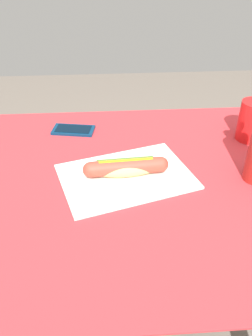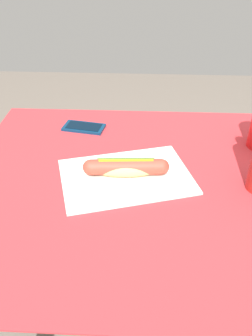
{
  "view_description": "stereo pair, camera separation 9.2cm",
  "coord_description": "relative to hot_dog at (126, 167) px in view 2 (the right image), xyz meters",
  "views": [
    {
      "loc": [
        -0.11,
        -0.74,
        1.33
      ],
      "look_at": [
        -0.06,
        0.02,
        0.81
      ],
      "focal_mm": 38.07,
      "sensor_mm": 36.0,
      "label": 1
    },
    {
      "loc": [
        -0.02,
        -0.74,
        1.33
      ],
      "look_at": [
        -0.06,
        0.02,
        0.81
      ],
      "focal_mm": 38.07,
      "sensor_mm": 36.0,
      "label": 2
    }
  ],
  "objects": [
    {
      "name": "dining_table",
      "position": [
        0.06,
        -0.02,
        -0.19
      ],
      "size": [
        0.99,
        0.85,
        0.78
      ],
      "color": "brown",
      "rests_on": "ground"
    },
    {
      "name": "paper_wrapper",
      "position": [
        0.0,
        -0.0,
        -0.03
      ],
      "size": [
        0.39,
        0.32,
        0.01
      ],
      "primitive_type": "cube",
      "rotation": [
        0.0,
        0.0,
        0.29
      ],
      "color": "silver",
      "rests_on": "dining_table"
    },
    {
      "name": "hot_dog",
      "position": [
        0.0,
        0.0,
        0.0
      ],
      "size": [
        0.22,
        0.06,
        0.05
      ],
      "color": "#DBB26B",
      "rests_on": "paper_wrapper"
    },
    {
      "name": "cell_phone",
      "position": [
        -0.15,
        0.26,
        -0.03
      ],
      "size": [
        0.14,
        0.09,
        0.01
      ],
      "color": "#0A2D4C",
      "rests_on": "dining_table"
    }
  ]
}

